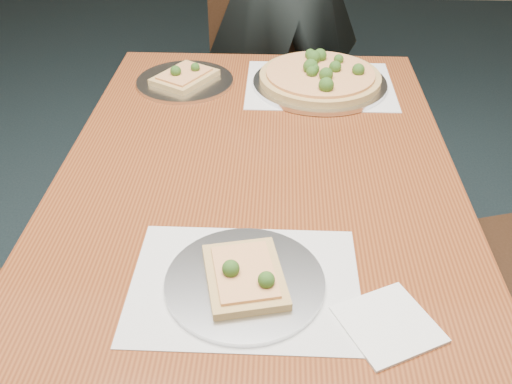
{
  "coord_description": "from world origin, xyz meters",
  "views": [
    {
      "loc": [
        0.09,
        -0.75,
        1.47
      ],
      "look_at": [
        0.05,
        0.24,
        0.75
      ],
      "focal_mm": 40.0,
      "sensor_mm": 36.0,
      "label": 1
    }
  ],
  "objects_px": {
    "dining_table": "(256,225)",
    "pizza_pan": "(320,78)",
    "slice_plate_near": "(245,279)",
    "chair_far": "(263,74)",
    "slice_plate_far": "(185,79)"
  },
  "relations": [
    {
      "from": "dining_table",
      "to": "pizza_pan",
      "type": "relative_size",
      "value": 3.91
    },
    {
      "from": "pizza_pan",
      "to": "slice_plate_near",
      "type": "xyz_separation_m",
      "value": [
        -0.17,
        -0.81,
        -0.01
      ]
    },
    {
      "from": "slice_plate_near",
      "to": "pizza_pan",
      "type": "bearing_deg",
      "value": 78.26
    },
    {
      "from": "chair_far",
      "to": "slice_plate_near",
      "type": "xyz_separation_m",
      "value": [
        0.01,
        -1.39,
        0.25
      ]
    },
    {
      "from": "dining_table",
      "to": "slice_plate_far",
      "type": "distance_m",
      "value": 0.59
    },
    {
      "from": "pizza_pan",
      "to": "dining_table",
      "type": "bearing_deg",
      "value": -106.84
    },
    {
      "from": "chair_far",
      "to": "slice_plate_near",
      "type": "distance_m",
      "value": 1.42
    },
    {
      "from": "chair_far",
      "to": "slice_plate_far",
      "type": "xyz_separation_m",
      "value": [
        -0.21,
        -0.59,
        0.25
      ]
    },
    {
      "from": "dining_table",
      "to": "pizza_pan",
      "type": "distance_m",
      "value": 0.57
    },
    {
      "from": "chair_far",
      "to": "pizza_pan",
      "type": "relative_size",
      "value": 2.37
    },
    {
      "from": "dining_table",
      "to": "pizza_pan",
      "type": "height_order",
      "value": "pizza_pan"
    },
    {
      "from": "pizza_pan",
      "to": "slice_plate_far",
      "type": "relative_size",
      "value": 1.37
    },
    {
      "from": "dining_table",
      "to": "chair_far",
      "type": "distance_m",
      "value": 1.13
    },
    {
      "from": "chair_far",
      "to": "pizza_pan",
      "type": "height_order",
      "value": "chair_far"
    },
    {
      "from": "pizza_pan",
      "to": "slice_plate_far",
      "type": "distance_m",
      "value": 0.39
    }
  ]
}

